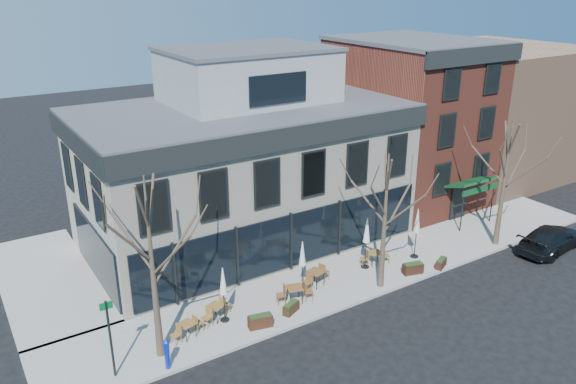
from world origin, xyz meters
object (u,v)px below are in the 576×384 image
cafe_set_0 (187,328)px  umbrella_0 (223,284)px  parked_sedan (551,239)px  call_box (167,353)px

cafe_set_0 → umbrella_0: 2.46m
parked_sedan → umbrella_0: (-19.32, 3.57, 1.34)m
call_box → umbrella_0: size_ratio=0.50×
umbrella_0 → cafe_set_0: bearing=-172.1°
call_box → cafe_set_0: call_box is taller
call_box → cafe_set_0: (1.50, 1.52, -0.28)m
parked_sedan → call_box: bearing=78.6°
parked_sedan → call_box: call_box is taller
call_box → umbrella_0: bearing=27.4°
parked_sedan → umbrella_0: 19.70m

